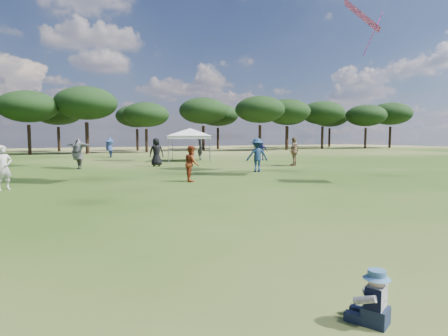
# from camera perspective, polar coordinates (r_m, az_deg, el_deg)

# --- Properties ---
(tree_line) EXTENTS (108.78, 17.63, 7.77)m
(tree_line) POSITION_cam_1_polar(r_m,az_deg,el_deg) (48.51, -21.77, 8.58)
(tree_line) COLOR black
(tree_line) RESTS_ON ground
(tent_right) EXTENTS (6.11, 6.11, 2.92)m
(tent_right) POSITION_cam_1_polar(r_m,az_deg,el_deg) (30.12, -5.18, 5.83)
(tent_right) COLOR gray
(tent_right) RESTS_ON ground
(toddler) EXTENTS (0.45, 0.48, 0.59)m
(toddler) POSITION_cam_1_polar(r_m,az_deg,el_deg) (4.42, 21.83, -18.15)
(toddler) COLOR #151D30
(toddler) RESTS_ON ground
(festival_crowd) EXTENTS (27.43, 22.68, 1.93)m
(festival_crowd) POSITION_cam_1_polar(r_m,az_deg,el_deg) (25.74, -18.12, 2.27)
(festival_crowd) COLOR silver
(festival_crowd) RESTS_ON ground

